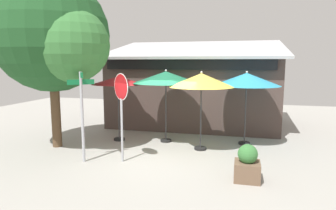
{
  "coord_description": "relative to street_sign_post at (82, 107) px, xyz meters",
  "views": [
    {
      "loc": [
        2.71,
        -9.1,
        3.14
      ],
      "look_at": [
        0.11,
        1.2,
        1.6
      ],
      "focal_mm": 31.54,
      "sensor_mm": 36.0,
      "label": 1
    }
  ],
  "objects": [
    {
      "name": "ground_plane",
      "position": [
        2.11,
        0.97,
        -1.8
      ],
      "size": [
        28.0,
        28.0,
        0.1
      ],
      "primitive_type": "cube",
      "color": "#9E9B93"
    },
    {
      "name": "cafe_building",
      "position": [
        2.49,
        6.75,
        0.04
      ],
      "size": [
        8.44,
        5.29,
        4.34
      ],
      "color": "#473833",
      "rests_on": "ground"
    },
    {
      "name": "street_sign_post",
      "position": [
        0.0,
        0.0,
        0.0
      ],
      "size": [
        0.66,
        0.71,
        2.86
      ],
      "color": "#A8AAB2",
      "rests_on": "ground"
    },
    {
      "name": "stop_sign",
      "position": [
        1.19,
        0.31,
        0.24
      ],
      "size": [
        0.67,
        0.52,
        2.81
      ],
      "color": "#A8AAB2",
      "rests_on": "ground"
    },
    {
      "name": "patio_umbrella_crimson_left",
      "position": [
        0.04,
        2.71,
        0.65
      ],
      "size": [
        2.08,
        2.08,
        2.65
      ],
      "color": "black",
      "rests_on": "ground"
    },
    {
      "name": "patio_umbrella_forest_green_center",
      "position": [
        1.94,
        2.96,
        0.8
      ],
      "size": [
        2.58,
        2.58,
        2.87
      ],
      "color": "black",
      "rests_on": "ground"
    },
    {
      "name": "patio_umbrella_mustard_right",
      "position": [
        3.42,
        2.22,
        0.76
      ],
      "size": [
        2.29,
        2.29,
        2.83
      ],
      "color": "black",
      "rests_on": "ground"
    },
    {
      "name": "patio_umbrella_teal_far_right",
      "position": [
        4.97,
        3.32,
        0.75
      ],
      "size": [
        2.5,
        2.5,
        2.82
      ],
      "color": "black",
      "rests_on": "ground"
    },
    {
      "name": "shade_tree",
      "position": [
        -1.65,
        1.21,
        2.29
      ],
      "size": [
        4.44,
        4.12,
        6.19
      ],
      "color": "brown",
      "rests_on": "ground"
    },
    {
      "name": "sidewalk_planter",
      "position": [
        5.03,
        -0.29,
        -1.31
      ],
      "size": [
        0.67,
        0.67,
        0.99
      ],
      "color": "brown",
      "rests_on": "ground"
    }
  ]
}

